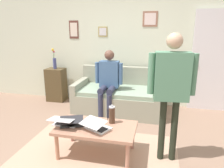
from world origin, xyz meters
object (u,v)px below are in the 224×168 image
coffee_table (96,130)px  person_seated (108,79)px  laptop_center (96,126)px  french_press (112,115)px  side_shelf (56,85)px  flower_vase (54,61)px  person_standing (172,83)px  laptop_right (65,122)px  couch (118,97)px  laptop_left (72,122)px  interior_door (212,62)px

coffee_table → person_seated: size_ratio=0.83×
laptop_center → french_press: bearing=-123.4°
side_shelf → flower_vase: (0.00, 0.00, 0.57)m
flower_vase → laptop_center: bearing=128.8°
french_press → person_standing: (-0.76, 0.07, 0.52)m
laptop_right → flower_vase: size_ratio=0.77×
couch → laptop_left: couch is taller
couch → person_standing: 1.94m
laptop_left → person_seated: bearing=-96.5°
interior_door → laptop_left: interior_door is taller
person_standing → person_seated: person_standing is taller
coffee_table → laptop_center: 0.12m
laptop_center → side_shelf: size_ratio=0.54×
laptop_left → french_press: (-0.51, -0.20, 0.08)m
side_shelf → person_standing: (-2.51, 1.83, 0.67)m
coffee_table → laptop_right: laptop_right is taller
french_press → laptop_left: bearing=21.2°
couch → french_press: size_ratio=6.34×
flower_vase → person_seated: bearing=159.3°
couch → laptop_right: size_ratio=4.76×
laptop_left → interior_door: bearing=-135.2°
laptop_left → laptop_center: size_ratio=0.94×
laptop_right → flower_vase: 2.33m
couch → coffee_table: (-0.02, 1.62, 0.06)m
laptop_left → person_standing: size_ratio=0.24×
couch → laptop_left: size_ratio=4.35×
interior_door → person_standing: bearing=66.1°
laptop_left → laptop_right: 0.10m
flower_vase → person_standing: size_ratio=0.29×
laptop_left → flower_vase: (1.25, -1.96, 0.50)m
interior_door → couch: bearing=15.1°
interior_door → flower_vase: interior_door is taller
laptop_center → person_seated: 1.50m
interior_door → person_seated: 2.15m
laptop_center → french_press: size_ratio=1.55×
coffee_table → person_standing: bearing=-174.1°
couch → person_standing: (-0.95, 1.52, 0.75)m
laptop_left → laptop_center: (-0.36, 0.04, 0.00)m
person_standing → person_seated: 1.73m
laptop_right → flower_vase: (1.15, -1.97, 0.50)m
laptop_left → laptop_right: (0.10, 0.01, 0.00)m
couch → flower_vase: bearing=-11.1°
person_seated → flower_vase: bearing=-20.7°
person_seated → coffee_table: bearing=96.9°
side_shelf → person_standing: bearing=144.0°
interior_door → french_press: size_ratio=7.54×
couch → flower_vase: size_ratio=3.66×
laptop_center → laptop_right: bearing=-3.0°
laptop_left → person_standing: bearing=-174.1°
couch → person_seated: (0.15, 0.23, 0.42)m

